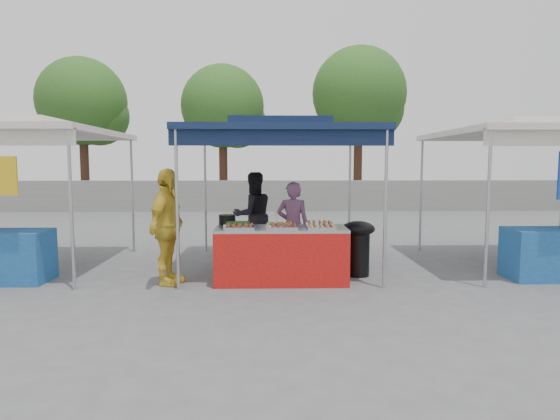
{
  "coord_description": "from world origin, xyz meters",
  "views": [
    {
      "loc": [
        -0.19,
        -7.19,
        1.8
      ],
      "look_at": [
        0.0,
        0.6,
        1.05
      ],
      "focal_mm": 30.0,
      "sensor_mm": 36.0,
      "label": 1
    }
  ],
  "objects_px": {
    "vendor_table": "(281,255)",
    "vendor_woman": "(293,226)",
    "wok_burner": "(358,243)",
    "customer_person": "(167,227)",
    "cooking_pot": "(227,220)",
    "helper_man": "(253,215)"
  },
  "relations": [
    {
      "from": "wok_burner",
      "to": "vendor_woman",
      "type": "relative_size",
      "value": 0.59
    },
    {
      "from": "helper_man",
      "to": "wok_burner",
      "type": "bearing_deg",
      "value": 116.84
    },
    {
      "from": "wok_burner",
      "to": "vendor_woman",
      "type": "xyz_separation_m",
      "value": [
        -1.04,
        0.46,
        0.23
      ]
    },
    {
      "from": "cooking_pot",
      "to": "vendor_woman",
      "type": "height_order",
      "value": "vendor_woman"
    },
    {
      "from": "wok_burner",
      "to": "helper_man",
      "type": "height_order",
      "value": "helper_man"
    },
    {
      "from": "vendor_table",
      "to": "cooking_pot",
      "type": "height_order",
      "value": "cooking_pot"
    },
    {
      "from": "cooking_pot",
      "to": "customer_person",
      "type": "height_order",
      "value": "customer_person"
    },
    {
      "from": "helper_man",
      "to": "customer_person",
      "type": "bearing_deg",
      "value": 36.47
    },
    {
      "from": "cooking_pot",
      "to": "customer_person",
      "type": "bearing_deg",
      "value": -150.14
    },
    {
      "from": "wok_burner",
      "to": "vendor_woman",
      "type": "bearing_deg",
      "value": 163.32
    },
    {
      "from": "helper_man",
      "to": "vendor_woman",
      "type": "bearing_deg",
      "value": 101.61
    },
    {
      "from": "vendor_table",
      "to": "wok_burner",
      "type": "bearing_deg",
      "value": 16.95
    },
    {
      "from": "cooking_pot",
      "to": "customer_person",
      "type": "distance_m",
      "value": 0.99
    },
    {
      "from": "vendor_table",
      "to": "customer_person",
      "type": "relative_size",
      "value": 1.14
    },
    {
      "from": "vendor_table",
      "to": "wok_burner",
      "type": "height_order",
      "value": "wok_burner"
    },
    {
      "from": "vendor_woman",
      "to": "helper_man",
      "type": "relative_size",
      "value": 0.91
    },
    {
      "from": "wok_burner",
      "to": "helper_man",
      "type": "xyz_separation_m",
      "value": [
        -1.75,
        1.52,
        0.3
      ]
    },
    {
      "from": "vendor_table",
      "to": "cooking_pot",
      "type": "bearing_deg",
      "value": 155.62
    },
    {
      "from": "cooking_pot",
      "to": "wok_burner",
      "type": "height_order",
      "value": "cooking_pot"
    },
    {
      "from": "vendor_woman",
      "to": "helper_man",
      "type": "height_order",
      "value": "helper_man"
    },
    {
      "from": "vendor_table",
      "to": "vendor_woman",
      "type": "bearing_deg",
      "value": 75.08
    },
    {
      "from": "vendor_table",
      "to": "cooking_pot",
      "type": "xyz_separation_m",
      "value": [
        -0.86,
        0.39,
        0.5
      ]
    }
  ]
}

